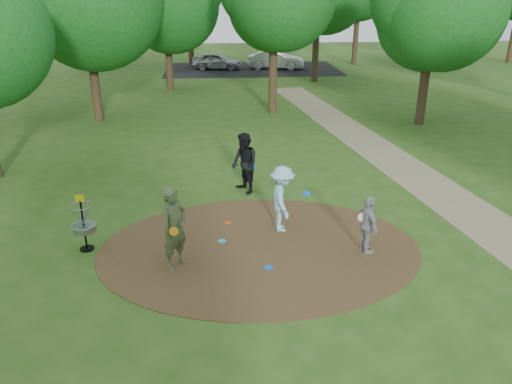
{
  "coord_description": "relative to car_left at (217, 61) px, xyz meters",
  "views": [
    {
      "loc": [
        -1.01,
        -11.46,
        6.39
      ],
      "look_at": [
        0.0,
        1.2,
        1.1
      ],
      "focal_mm": 35.0,
      "sensor_mm": 36.0,
      "label": 1
    }
  ],
  "objects": [
    {
      "name": "ground",
      "position": [
        0.9,
        -30.06,
        -0.68
      ],
      "size": [
        100.0,
        100.0,
        0.0
      ],
      "primitive_type": "plane",
      "color": "#2D5119",
      "rests_on": "ground"
    },
    {
      "name": "player_observer_with_disc",
      "position": [
        -1.21,
        -30.76,
        0.36
      ],
      "size": [
        0.86,
        0.9,
        2.07
      ],
      "color": "#4A5B34",
      "rests_on": "ground"
    },
    {
      "name": "player_walking_with_disc",
      "position": [
        0.74,
        -26.2,
        0.33
      ],
      "size": [
        1.11,
        1.21,
        2.01
      ],
      "color": "black",
      "rests_on": "ground"
    },
    {
      "name": "player_throwing_with_disc",
      "position": [
        1.61,
        -29.03,
        0.26
      ],
      "size": [
        1.17,
        1.24,
        1.88
      ],
      "color": "#97CEE2",
      "rests_on": "ground"
    },
    {
      "name": "tree_ring",
      "position": [
        2.38,
        -20.86,
        4.58
      ],
      "size": [
        36.74,
        45.9,
        9.17
      ],
      "color": "#332316",
      "rests_on": "ground"
    },
    {
      "name": "car_right",
      "position": [
        4.81,
        -0.18,
        0.06
      ],
      "size": [
        4.73,
        2.5,
        1.48
      ],
      "primitive_type": "imported",
      "rotation": [
        0.0,
        0.0,
        1.35
      ],
      "color": "#A9A9B1",
      "rests_on": "ground"
    },
    {
      "name": "footpath",
      "position": [
        7.4,
        -28.06,
        -0.67
      ],
      "size": [
        7.55,
        39.89,
        0.01
      ],
      "primitive_type": "cube",
      "rotation": [
        0.0,
        0.0,
        0.14
      ],
      "color": "#8C7A5B",
      "rests_on": "ground"
    },
    {
      "name": "disc_ground_blue",
      "position": [
        1.03,
        -31.08,
        -0.65
      ],
      "size": [
        0.22,
        0.22,
        0.02
      ],
      "primitive_type": "cylinder",
      "color": "blue",
      "rests_on": "dirt_clearing"
    },
    {
      "name": "player_waiting_with_disc",
      "position": [
        3.6,
        -30.49,
        0.1
      ],
      "size": [
        0.56,
        0.97,
        1.56
      ],
      "color": "#99999C",
      "rests_on": "ground"
    },
    {
      "name": "parking_lot",
      "position": [
        2.9,
        -0.06,
        -0.67
      ],
      "size": [
        14.0,
        8.0,
        0.01
      ],
      "primitive_type": "cube",
      "color": "black",
      "rests_on": "ground"
    },
    {
      "name": "disc_ground_cyan",
      "position": [
        -0.08,
        -29.63,
        -0.65
      ],
      "size": [
        0.22,
        0.22,
        0.02
      ],
      "primitive_type": "cylinder",
      "color": "#1AC1D0",
      "rests_on": "dirt_clearing"
    },
    {
      "name": "disc_ground_red",
      "position": [
        0.12,
        -28.52,
        -0.65
      ],
      "size": [
        0.22,
        0.22,
        0.02
      ],
      "primitive_type": "cylinder",
      "color": "#E04116",
      "rests_on": "dirt_clearing"
    },
    {
      "name": "car_left",
      "position": [
        0.0,
        0.0,
        0.0
      ],
      "size": [
        4.16,
        2.15,
        1.35
      ],
      "primitive_type": "imported",
      "rotation": [
        0.0,
        0.0,
        1.43
      ],
      "color": "#9D9EA5",
      "rests_on": "ground"
    },
    {
      "name": "disc_golf_basket",
      "position": [
        -3.6,
        -29.76,
        0.2
      ],
      "size": [
        0.63,
        0.63,
        1.54
      ],
      "color": "black",
      "rests_on": "ground"
    },
    {
      "name": "dirt_clearing",
      "position": [
        0.9,
        -30.06,
        -0.67
      ],
      "size": [
        8.4,
        8.4,
        0.02
      ],
      "primitive_type": "cylinder",
      "color": "#47301C",
      "rests_on": "ground"
    }
  ]
}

